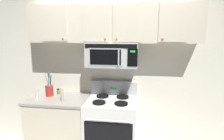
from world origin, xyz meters
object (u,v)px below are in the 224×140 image
Objects in this scene: over_range_microwave at (112,55)px; pepper_mill at (62,95)px; stove_range at (111,127)px; utensil_crock_red at (49,89)px; salt_shaker at (37,96)px; spice_jar at (58,91)px.

over_range_microwave is 3.69× the size of pepper_mill.
pepper_mill is (-0.71, -0.16, 0.54)m from stove_range.
over_range_microwave is at bearing 2.86° from utensil_crock_red.
utensil_crock_red reaches higher than stove_range.
spice_jar is (0.21, 0.30, -0.01)m from salt_shaker.
pepper_mill is 0.39m from spice_jar.
utensil_crock_red is 1.95× the size of pepper_mill.
utensil_crock_red is 4.38× the size of spice_jar.
utensil_crock_red is at bearing 62.09° from salt_shaker.
utensil_crock_red is at bearing 143.75° from pepper_mill.
stove_range is 1.47× the size of over_range_microwave.
spice_jar is at bearing 176.93° from over_range_microwave.
pepper_mill is at bearing -167.31° from stove_range.
salt_shaker is (-0.10, -0.20, -0.05)m from utensil_crock_red.
pepper_mill is at bearing -57.73° from spice_jar.
salt_shaker is (-1.12, -0.13, 0.49)m from stove_range.
spice_jar is at bearing 169.71° from stove_range.
salt_shaker is at bearing -173.26° from stove_range.
stove_range reaches higher than spice_jar.
salt_shaker reaches higher than spice_jar.
stove_range is 0.90m from pepper_mill.
stove_range is at bearing 12.69° from pepper_mill.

